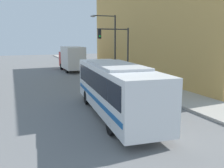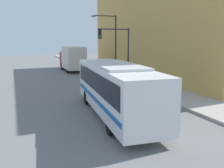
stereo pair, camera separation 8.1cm
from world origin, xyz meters
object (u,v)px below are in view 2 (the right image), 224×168
traffic_light_pole (118,45)px  street_lamp (112,40)px  parking_meter (130,75)px  city_bus (115,86)px  fire_hydrant (163,90)px  delivery_truck (72,58)px  pedestrian_near_corner (131,71)px

traffic_light_pole → street_lamp: 3.70m
traffic_light_pole → parking_meter: size_ratio=4.47×
traffic_light_pole → city_bus: bearing=-113.9°
fire_hydrant → street_lamp: 10.88m
city_bus → traffic_light_pole: (4.27, 9.64, 2.06)m
delivery_truck → traffic_light_pole: bearing=-79.7°
fire_hydrant → traffic_light_pole: (-0.96, 6.62, 3.29)m
parking_meter → traffic_light_pole: bearing=138.0°
city_bus → delivery_truck: 21.05m
city_bus → street_lamp: (5.06, 13.22, 2.52)m
delivery_truck → city_bus: bearing=-96.1°
traffic_light_pole → street_lamp: (0.79, 3.58, 0.46)m
city_bus → fire_hydrant: size_ratio=13.38×
city_bus → pedestrian_near_corner: city_bus is taller
fire_hydrant → pedestrian_near_corner: bearing=80.1°
street_lamp → pedestrian_near_corner: (1.68, -1.55, -3.32)m
delivery_truck → traffic_light_pole: (2.05, -11.29, 2.02)m
city_bus → parking_meter: bearing=64.2°
city_bus → fire_hydrant: (5.24, 3.02, -1.23)m
delivery_truck → traffic_light_pole: 11.66m
fire_hydrant → delivery_truck: bearing=99.6°
fire_hydrant → street_lamp: bearing=91.0°
city_bus → traffic_light_pole: traffic_light_pole is taller
city_bus → parking_meter: 10.24m
pedestrian_near_corner → city_bus: bearing=-120.0°
fire_hydrant → parking_meter: 5.77m
city_bus → fire_hydrant: bearing=35.0°
city_bus → pedestrian_near_corner: size_ratio=6.32×
delivery_truck → street_lamp: bearing=-69.8°
city_bus → street_lamp: 14.38m
city_bus → pedestrian_near_corner: 13.50m
city_bus → delivery_truck: bearing=89.0°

